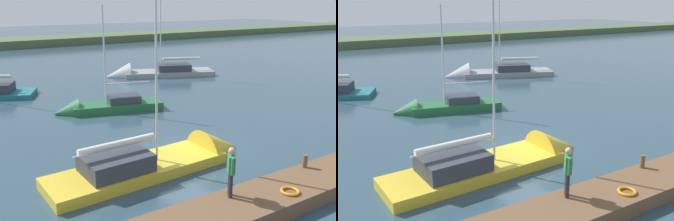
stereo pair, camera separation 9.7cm
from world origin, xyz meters
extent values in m
plane|color=#2D4756|center=(0.00, 0.00, 0.00)|extent=(200.00, 200.00, 0.00)
cube|color=#4C603D|center=(0.00, -49.63, 0.00)|extent=(180.00, 8.00, 2.40)
cube|color=brown|center=(0.00, 5.98, 0.28)|extent=(20.84, 2.05, 0.55)
cylinder|color=brown|center=(-2.08, 5.26, 0.82)|extent=(0.20, 0.20, 0.53)
torus|color=orange|center=(0.06, 6.39, 0.60)|extent=(0.66, 0.66, 0.10)
cube|color=gray|center=(-9.19, -16.45, 0.01)|extent=(8.92, 5.56, 0.95)
cone|color=gray|center=(-4.58, -18.22, 0.01)|extent=(3.21, 3.36, 2.68)
cube|color=#333842|center=(-9.60, -16.29, 0.81)|extent=(3.71, 3.18, 0.65)
cylinder|color=silver|center=(-8.46, -16.73, 4.97)|extent=(0.11, 0.11, 8.97)
cylinder|color=silver|center=(-10.36, -16.00, 1.51)|extent=(3.83, 1.54, 0.09)
cylinder|color=silver|center=(-10.36, -16.00, 1.63)|extent=(3.49, 1.52, 0.21)
cube|color=gold|center=(3.37, 1.33, 0.08)|extent=(7.82, 2.70, 0.73)
cone|color=gold|center=(-1.07, 1.11, 0.08)|extent=(2.21, 2.43, 2.33)
cube|color=#333842|center=(4.38, 1.38, 0.80)|extent=(2.72, 2.08, 0.71)
cylinder|color=silver|center=(2.45, 1.28, 5.06)|extent=(0.10, 0.10, 9.22)
cylinder|color=silver|center=(4.28, 1.37, 1.45)|extent=(3.67, 0.26, 0.08)
cylinder|color=silver|center=(4.28, 1.37, 1.57)|extent=(3.31, 0.43, 0.27)
cube|color=#236638|center=(0.05, -7.95, 0.10)|extent=(6.02, 3.17, 0.82)
cone|color=#236638|center=(3.25, -8.80, 0.10)|extent=(1.97, 2.10, 1.75)
cube|color=#333842|center=(-0.37, -7.84, 0.76)|extent=(2.33, 1.87, 0.49)
cylinder|color=silver|center=(0.76, -8.14, 3.64)|extent=(0.10, 0.10, 6.24)
cylinder|color=silver|center=(-0.66, -7.77, 1.81)|extent=(2.87, 0.84, 0.08)
cylinder|color=#28282D|center=(2.06, 5.56, 0.99)|extent=(0.14, 0.14, 0.88)
cylinder|color=#28282D|center=(1.94, 5.38, 0.99)|extent=(0.14, 0.14, 0.88)
cube|color=#337F4C|center=(2.00, 5.47, 1.75)|extent=(0.45, 0.52, 0.63)
sphere|color=tan|center=(2.00, 5.47, 2.21)|extent=(0.24, 0.24, 0.24)
cylinder|color=#337F4C|center=(2.16, 5.71, 1.76)|extent=(0.09, 0.09, 0.59)
cylinder|color=#337F4C|center=(1.84, 5.23, 1.76)|extent=(0.09, 0.09, 0.59)
camera|label=1|loc=(9.95, 14.27, 6.99)|focal=40.63mm
camera|label=2|loc=(9.87, 14.32, 6.99)|focal=40.63mm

